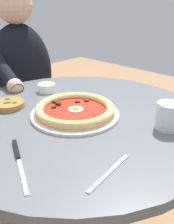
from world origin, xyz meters
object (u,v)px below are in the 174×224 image
dining_table (79,155)px  diner_person (25,108)px  cafe_chair_diner (18,97)px  ramekin_capers (47,87)px  olive_pan (9,104)px  pizza_on_plate (75,110)px  water_glass (168,117)px  steak_knife (18,156)px  fork_utensil (109,172)px

dining_table → diner_person: 0.65m
diner_person → cafe_chair_diner: 0.14m
cafe_chair_diner → diner_person: bearing=-106.7°
ramekin_capers → olive_pan: size_ratio=0.53×
pizza_on_plate → olive_pan: bearing=117.9°
ramekin_capers → olive_pan: (-0.20, -0.03, -0.01)m
olive_pan → water_glass: bearing=-63.3°
steak_knife → diner_person: bearing=56.4°
cafe_chair_diner → fork_utensil: bearing=-110.7°
dining_table → pizza_on_plate: (-0.01, 0.00, 0.19)m
dining_table → steak_knife: size_ratio=4.35×
water_glass → cafe_chair_diner: cafe_chair_diner is taller
diner_person → water_glass: bearing=-93.9°
dining_table → cafe_chair_diner: bearing=74.0°
ramekin_capers → diner_person: bearing=73.2°
fork_utensil → diner_person: bearing=68.7°
pizza_on_plate → fork_utensil: 0.32m
ramekin_capers → olive_pan: olive_pan is taller
dining_table → pizza_on_plate: pizza_on_plate is taller
dining_table → water_glass: size_ratio=10.92×
ramekin_capers → olive_pan: 0.20m
steak_knife → diner_person: (0.46, 0.70, -0.23)m
fork_utensil → cafe_chair_diner: 1.13m
pizza_on_plate → water_glass: bearing=-64.3°
cafe_chair_diner → olive_pan: bearing=-123.4°
pizza_on_plate → cafe_chair_diner: cafe_chair_diner is taller
diner_person → pizza_on_plate: bearing=-107.1°
steak_knife → fork_utensil: size_ratio=1.24×
water_glass → cafe_chair_diner: (0.10, 1.03, -0.24)m
steak_knife → cafe_chair_diner: size_ratio=0.24×
water_glass → steak_knife: size_ratio=0.40×
diner_person → steak_knife: bearing=-123.6°
diner_person → cafe_chair_diner: diner_person is taller
dining_table → fork_utensil: size_ratio=5.41×
pizza_on_plate → diner_person: 0.69m
olive_pan → diner_person: (0.31, 0.40, -0.23)m
cafe_chair_diner → steak_knife: bearing=-121.2°
ramekin_capers → diner_person: size_ratio=0.06×
water_glass → ramekin_capers: (-0.05, 0.53, -0.02)m
water_glass → ramekin_capers: size_ratio=1.14×
pizza_on_plate → cafe_chair_diner: size_ratio=0.35×
ramekin_capers → pizza_on_plate: bearing=-107.6°
dining_table → steak_knife: 0.34m
fork_utensil → cafe_chair_diner: size_ratio=0.20×
pizza_on_plate → steak_knife: 0.28m
water_glass → ramekin_capers: 0.53m
diner_person → ramekin_capers: bearing=-106.8°
dining_table → diner_person: diner_person is taller
olive_pan → diner_person: diner_person is taller
ramekin_capers → cafe_chair_diner: size_ratio=0.09×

